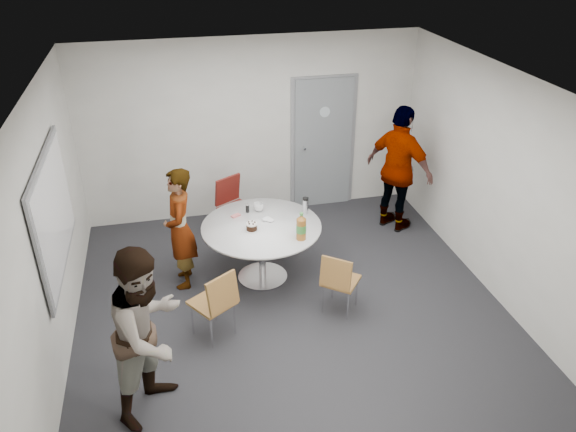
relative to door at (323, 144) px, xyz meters
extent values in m
plane|color=black|center=(-1.10, -2.48, -1.03)|extent=(5.00, 5.00, 0.00)
plane|color=silver|center=(-1.10, -2.48, 1.67)|extent=(5.00, 5.00, 0.00)
plane|color=silver|center=(-1.10, 0.02, 0.32)|extent=(5.00, 0.00, 5.00)
plane|color=silver|center=(-3.60, -2.48, 0.32)|extent=(0.00, 5.00, 5.00)
plane|color=silver|center=(1.40, -2.48, 0.32)|extent=(0.00, 5.00, 5.00)
plane|color=silver|center=(-1.10, -4.98, 0.32)|extent=(5.00, 0.00, 5.00)
cube|color=slate|center=(0.00, -0.01, 0.00)|extent=(0.90, 0.05, 2.05)
cube|color=gray|center=(0.00, 0.01, 0.00)|extent=(1.02, 0.04, 2.12)
cylinder|color=#B2BFC6|center=(0.00, -0.04, 0.52)|extent=(0.16, 0.01, 0.16)
cylinder|color=silver|center=(-0.32, -0.07, -0.01)|extent=(0.04, 0.14, 0.04)
cube|color=gray|center=(-3.56, -2.28, 0.42)|extent=(0.03, 1.90, 1.25)
cube|color=white|center=(-3.54, -2.28, 0.42)|extent=(0.01, 1.78, 1.13)
cylinder|color=silver|center=(-1.32, -1.85, -0.27)|extent=(1.49, 1.49, 0.03)
cylinder|color=silver|center=(-1.32, -1.85, -0.64)|extent=(0.09, 0.09, 0.72)
cylinder|color=silver|center=(-1.32, -1.85, -1.01)|extent=(0.64, 0.64, 0.02)
cylinder|color=silver|center=(-1.45, -1.94, -0.25)|extent=(0.18, 0.18, 0.01)
cylinder|color=black|center=(-1.45, -1.94, -0.21)|extent=(0.13, 0.13, 0.07)
cylinder|color=white|center=(-1.45, -1.94, -0.16)|extent=(0.14, 0.14, 0.02)
cylinder|color=#995D21|center=(-0.92, -2.27, -0.12)|extent=(0.12, 0.12, 0.27)
cylinder|color=#398234|center=(-0.92, -2.27, -0.11)|extent=(0.12, 0.12, 0.10)
cone|color=#995D21|center=(-0.92, -2.27, 0.04)|extent=(0.11, 0.11, 0.06)
cylinder|color=#469041|center=(-0.92, -2.27, 0.09)|extent=(0.04, 0.04, 0.03)
imported|color=white|center=(-1.28, -1.46, -0.20)|extent=(0.19, 0.19, 0.10)
cylinder|color=black|center=(-1.43, -1.47, -0.20)|extent=(0.05, 0.05, 0.11)
cylinder|color=silver|center=(-0.71, -1.66, -0.16)|extent=(0.07, 0.07, 0.19)
cylinder|color=black|center=(-0.71, -1.66, -0.04)|extent=(0.07, 0.07, 0.03)
cube|color=#D46B6A|center=(-1.59, -1.55, -0.24)|extent=(0.13, 0.11, 0.02)
ellipsoid|color=white|center=(-1.21, -1.76, -0.24)|extent=(0.17, 0.17, 0.03)
cube|color=brown|center=(-2.05, -2.82, -0.59)|extent=(0.57, 0.57, 0.03)
cube|color=brown|center=(-1.94, -2.98, -0.36)|extent=(0.37, 0.29, 0.39)
cylinder|color=silver|center=(-2.00, -2.59, -0.81)|extent=(0.02, 0.02, 0.44)
cylinder|color=silver|center=(-2.28, -2.77, -0.81)|extent=(0.02, 0.02, 0.44)
cylinder|color=silver|center=(-1.82, -2.86, -0.81)|extent=(0.02, 0.02, 0.44)
cylinder|color=silver|center=(-2.10, -3.05, -0.81)|extent=(0.02, 0.02, 0.44)
cube|color=brown|center=(-0.54, -2.70, -0.62)|extent=(0.54, 0.54, 0.03)
cube|color=brown|center=(-0.65, -2.84, -0.41)|extent=(0.34, 0.29, 0.36)
cylinder|color=silver|center=(-0.32, -2.67, -0.82)|extent=(0.02, 0.02, 0.41)
cylinder|color=silver|center=(-0.57, -2.48, -0.82)|extent=(0.02, 0.02, 0.41)
cylinder|color=silver|center=(-0.52, -2.92, -0.82)|extent=(0.02, 0.02, 0.41)
cylinder|color=silver|center=(-0.76, -2.72, -0.82)|extent=(0.02, 0.02, 0.41)
cube|color=#601813|center=(-1.47, -0.79, -0.56)|extent=(0.59, 0.59, 0.04)
cube|color=#601813|center=(-1.58, -0.61, -0.33)|extent=(0.40, 0.29, 0.41)
cylinder|color=silver|center=(-1.53, -1.03, -0.79)|extent=(0.02, 0.02, 0.46)
cylinder|color=silver|center=(-1.23, -0.85, -0.79)|extent=(0.02, 0.02, 0.46)
cylinder|color=silver|center=(-1.71, -0.72, -0.79)|extent=(0.02, 0.02, 0.46)
cylinder|color=silver|center=(-1.41, -0.55, -0.79)|extent=(0.02, 0.02, 0.46)
imported|color=#A5C6EA|center=(-2.30, -1.73, -0.24)|extent=(0.40, 0.59, 1.57)
imported|color=white|center=(-2.69, -3.70, -0.15)|extent=(1.04, 1.08, 1.75)
imported|color=black|center=(0.85, -0.99, -0.09)|extent=(0.96, 1.17, 1.87)
camera|label=1|loc=(-2.34, -7.79, 3.18)|focal=35.00mm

